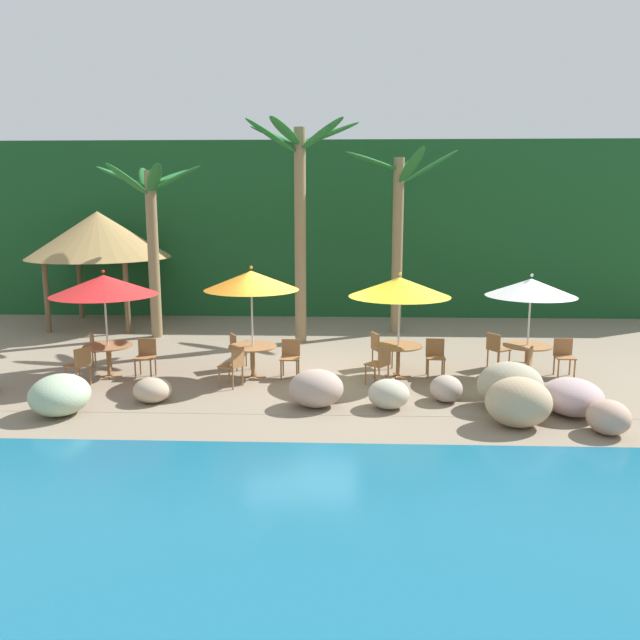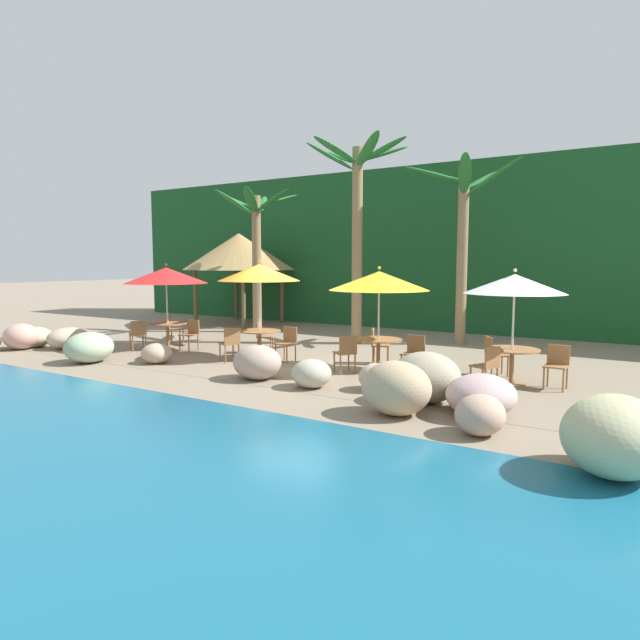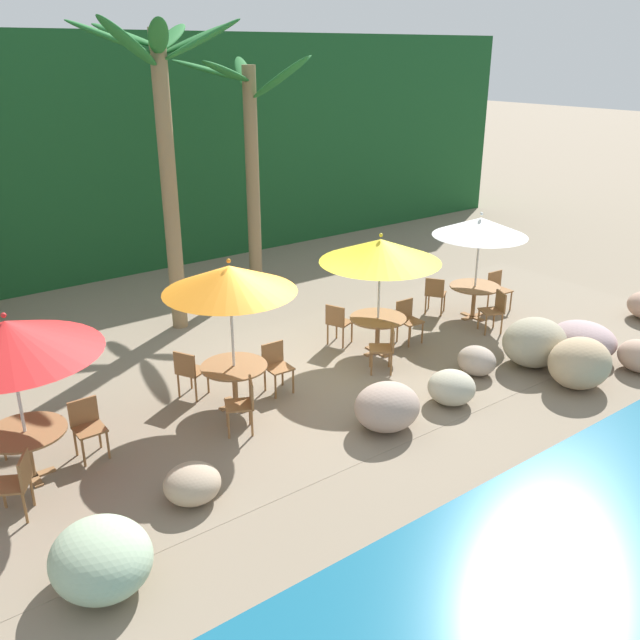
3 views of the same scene
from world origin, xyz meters
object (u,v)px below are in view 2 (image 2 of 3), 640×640
chair_orange_seaward (288,341)px  chair_yellow_inland (377,343)px  chair_orange_left (231,342)px  dining_table_yellow (378,344)px  chair_white_seaward (557,363)px  chair_white_inland (493,353)px  chair_red_left (138,333)px  chair_red_seaward (191,333)px  umbrella_yellow (379,281)px  umbrella_white (515,284)px  dining_table_red (168,328)px  dining_table_orange (260,335)px  palm_tree_second (357,205)px  chair_white_left (488,365)px  palm_tree_third (463,224)px  dining_table_white (512,355)px  chair_orange_inland (262,335)px  palm_tree_nearest (256,236)px  umbrella_red (166,275)px  chair_red_inland (173,327)px  umbrella_orange (259,273)px  chair_yellow_seaward (414,351)px  palapa_hut (239,252)px  chair_yellow_left (346,351)px

chair_orange_seaward → chair_yellow_inland: same height
chair_orange_left → dining_table_yellow: chair_orange_left is taller
chair_white_seaward → chair_white_inland: 1.52m
chair_red_left → chair_white_inland: size_ratio=1.00×
dining_table_yellow → chair_white_seaward: chair_white_seaward is taller
chair_red_seaward → chair_orange_seaward: size_ratio=1.00×
umbrella_yellow → umbrella_white: 2.96m
dining_table_red → dining_table_orange: same height
palm_tree_second → chair_white_left: bearing=-39.4°
dining_table_yellow → palm_tree_second: bearing=124.8°
chair_orange_left → palm_tree_third: (3.95, 6.03, 3.13)m
umbrella_yellow → palm_tree_third: bearing=86.1°
umbrella_yellow → dining_table_white: size_ratio=2.19×
chair_orange_inland → palm_tree_nearest: palm_tree_nearest is taller
chair_red_left → palm_tree_third: 10.02m
chair_orange_left → palm_tree_third: 7.86m
umbrella_white → chair_red_left: bearing=-173.0°
umbrella_red → dining_table_orange: (3.31, 0.08, -1.51)m
umbrella_yellow → palm_tree_third: palm_tree_third is taller
chair_red_left → palm_tree_second: 7.45m
chair_red_left → palm_tree_third: size_ratio=0.16×
umbrella_red → chair_red_inland: bearing=127.6°
umbrella_orange → dining_table_white: 6.49m
chair_orange_inland → chair_white_inland: bearing=2.6°
chair_orange_inland → chair_yellow_seaward: same height
chair_red_seaward → chair_white_inland: (8.19, 1.00, 0.00)m
chair_red_seaward → palm_tree_second: size_ratio=0.14×
chair_white_inland → dining_table_red: bearing=-173.2°
chair_white_left → dining_table_orange: bearing=175.5°
dining_table_red → palm_tree_second: (4.14, 3.86, 3.62)m
dining_table_orange → chair_white_seaward: bearing=3.1°
chair_orange_seaward → umbrella_white: umbrella_white is taller
palapa_hut → chair_yellow_left: bearing=-37.2°
chair_orange_inland → palapa_hut: (-5.29, 5.32, 2.41)m
chair_red_seaward → dining_table_orange: size_ratio=0.79×
palm_tree_third → chair_orange_left: bearing=-123.2°
chair_orange_seaward → chair_orange_inland: size_ratio=1.00×
chair_red_inland → umbrella_white: size_ratio=0.37×
chair_orange_seaward → palapa_hut: 9.24m
palapa_hut → palm_tree_third: bearing=-4.9°
chair_white_seaward → chair_yellow_inland: bearing=172.4°
umbrella_white → chair_white_left: umbrella_white is taller
umbrella_orange → chair_yellow_inland: (2.92, 0.95, -1.72)m
palm_tree_nearest → palm_tree_second: 4.44m
chair_orange_inland → palapa_hut: 7.88m
umbrella_red → chair_white_seaward: (10.44, 0.47, -1.61)m
chair_white_seaward → palm_tree_third: bearing=125.6°
dining_table_red → chair_white_left: size_ratio=1.26×
chair_red_left → chair_orange_left: size_ratio=1.00×
chair_white_left → chair_orange_left: bearing=-177.0°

